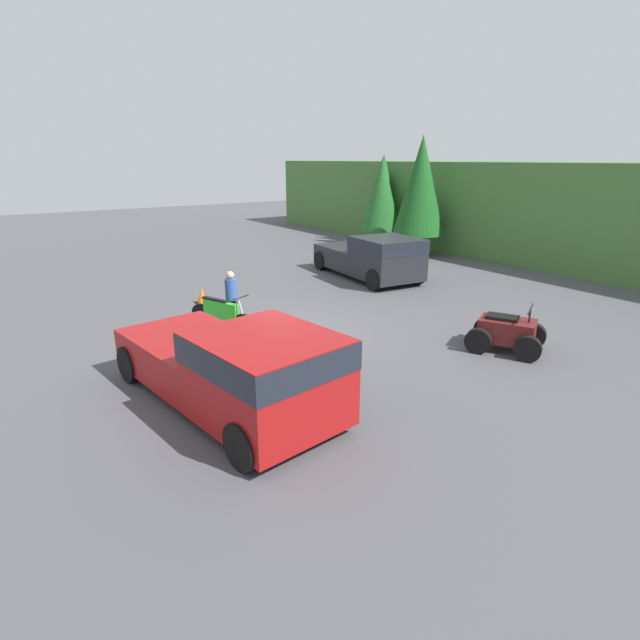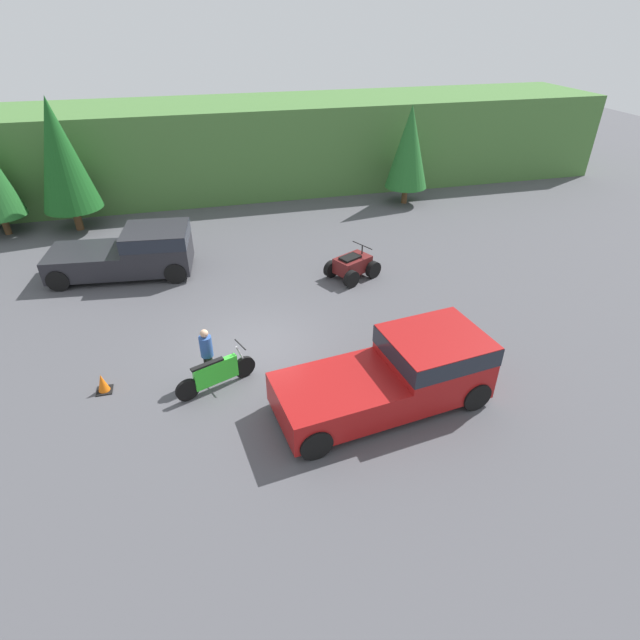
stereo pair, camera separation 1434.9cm
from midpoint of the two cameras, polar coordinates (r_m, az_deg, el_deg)
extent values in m
plane|color=#4C4C51|center=(12.86, -34.93, -6.11)|extent=(80.00, 80.00, 0.00)
cube|color=#477538|center=(26.56, -26.77, 19.48)|extent=(44.00, 6.00, 4.51)
cylinder|color=brown|center=(26.74, -47.75, 8.17)|extent=(0.29, 0.29, 0.87)
cylinder|color=brown|center=(24.95, -42.26, 9.60)|extent=(0.35, 0.35, 1.04)
cone|color=#19561E|center=(24.39, -44.80, 15.70)|extent=(2.54, 2.54, 4.73)
cylinder|color=brown|center=(22.20, -2.57, 15.82)|extent=(0.29, 0.29, 0.87)
cone|color=#236628|center=(21.63, -2.74, 21.97)|extent=(2.13, 2.13, 3.97)
cube|color=maroon|center=(8.78, -16.34, -10.33)|extent=(2.72, 2.46, 1.57)
cube|color=#1E232D|center=(8.45, -16.87, -7.76)|extent=(2.74, 2.48, 0.50)
cube|color=maroon|center=(9.41, -33.08, -14.92)|extent=(3.26, 2.53, 0.85)
cylinder|color=black|center=(9.95, -12.59, -8.37)|extent=(0.84, 0.38, 0.81)
cylinder|color=black|center=(8.53, -9.91, -16.59)|extent=(0.84, 0.38, 0.81)
cylinder|color=black|center=(10.58, -37.20, -12.74)|extent=(0.84, 0.38, 0.81)
cylinder|color=black|center=(9.26, -39.51, -21.01)|extent=(0.84, 0.38, 0.81)
cube|color=#232328|center=(18.51, -38.97, 6.97)|extent=(2.56, 2.39, 1.57)
cube|color=#1E232D|center=(18.36, -39.51, 8.39)|extent=(2.58, 2.41, 0.50)
cube|color=#232328|center=(20.09, -44.93, 4.99)|extent=(3.08, 2.45, 0.85)
cylinder|color=black|center=(19.19, -35.47, 6.92)|extent=(0.83, 0.37, 0.81)
cylinder|color=black|center=(17.60, -37.87, 4.10)|extent=(0.83, 0.37, 0.81)
cylinder|color=black|center=(21.44, -45.29, 5.34)|extent=(0.83, 0.37, 0.81)
cylinder|color=black|center=(20.03, -48.09, 2.70)|extent=(0.83, 0.37, 0.81)
cylinder|color=black|center=(11.99, -39.24, -8.70)|extent=(0.64, 0.33, 0.65)
cylinder|color=black|center=(12.40, -46.69, -10.89)|extent=(0.64, 0.33, 0.65)
cube|color=green|center=(12.06, -43.37, -9.10)|extent=(1.21, 0.60, 0.66)
cylinder|color=#B7B7BC|center=(11.80, -40.12, -7.30)|extent=(0.29, 0.15, 0.76)
cylinder|color=black|center=(11.60, -40.79, -5.78)|extent=(0.25, 0.57, 0.04)
cube|color=black|center=(11.93, -44.95, -8.04)|extent=(0.90, 0.46, 0.06)
cylinder|color=black|center=(15.60, -15.24, 6.82)|extent=(0.67, 0.49, 0.65)
cylinder|color=black|center=(14.72, -13.23, 5.52)|extent=(0.67, 0.49, 0.65)
cylinder|color=black|center=(15.20, -19.08, 5.44)|extent=(0.67, 0.49, 0.65)
cylinder|color=black|center=(14.29, -17.25, 4.02)|extent=(0.67, 0.49, 0.65)
cube|color=#5B1919|center=(14.85, -16.33, 6.20)|extent=(1.56, 1.35, 0.58)
cylinder|color=black|center=(14.84, -14.93, 8.41)|extent=(0.07, 0.07, 0.35)
cylinder|color=black|center=(14.78, -15.02, 9.02)|extent=(0.50, 0.92, 0.04)
cube|color=black|center=(14.66, -17.00, 7.18)|extent=(0.90, 0.78, 0.08)
cylinder|color=black|center=(12.57, -43.10, -8.11)|extent=(0.23, 0.23, 0.81)
cylinder|color=black|center=(12.42, -43.06, -8.57)|extent=(0.23, 0.23, 0.81)
cylinder|color=#2D5199|center=(12.15, -44.31, -5.73)|extent=(0.45, 0.45, 0.61)
sphere|color=tan|center=(11.96, -45.06, -4.13)|extent=(0.30, 0.30, 0.22)
cube|color=black|center=(14.48, -51.89, -9.60)|extent=(0.42, 0.42, 0.03)
cone|color=orange|center=(14.36, -52.34, -8.80)|extent=(0.32, 0.32, 0.55)
camera|label=1|loc=(7.17, 48.79, 4.03)|focal=28.00mm
camera|label=2|loc=(7.17, -131.21, -4.03)|focal=28.00mm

